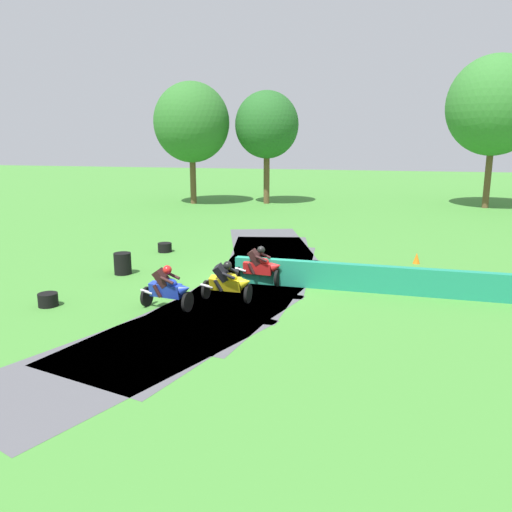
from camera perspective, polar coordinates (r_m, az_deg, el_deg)
ground_plane at (r=18.64m, az=-0.13°, el=-2.89°), size 120.00×120.00×0.00m
track_asphalt at (r=18.80m, az=-1.77°, el=-2.75°), size 6.79×21.94×0.01m
safety_barrier at (r=17.87m, az=15.87°, el=-2.61°), size 11.57×0.96×0.90m
motorcycle_lead_blue at (r=15.90m, az=-9.44°, el=-3.42°), size 1.71×0.93×1.42m
motorcycle_chase_yellow at (r=16.43m, az=-3.04°, el=-2.79°), size 1.70×0.89×1.43m
motorcycle_trailing_red at (r=18.24m, az=0.43°, el=-1.10°), size 1.71×0.86×1.42m
tire_stack_near at (r=17.31m, az=-21.38°, el=-4.38°), size 0.59×0.59×0.40m
tire_stack_mid_a at (r=20.32m, az=-14.09°, el=-0.78°), size 0.64×0.64×0.80m
tire_stack_mid_b at (r=23.78m, az=-9.74°, el=0.91°), size 0.61×0.61×0.40m
traffic_cone at (r=22.29m, az=16.82°, el=-0.22°), size 0.28×0.28×0.44m
tree_far_left at (r=39.64m, az=1.16°, el=13.84°), size 4.60×4.60×8.13m
tree_mid_rise at (r=40.57m, az=24.21°, el=14.48°), size 6.37×6.37×10.29m
tree_behind_barrier at (r=39.84m, az=-6.91°, el=14.01°), size 5.46×5.46×8.75m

